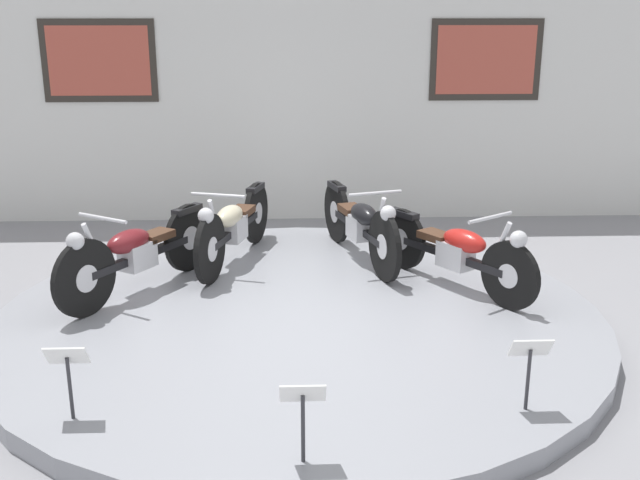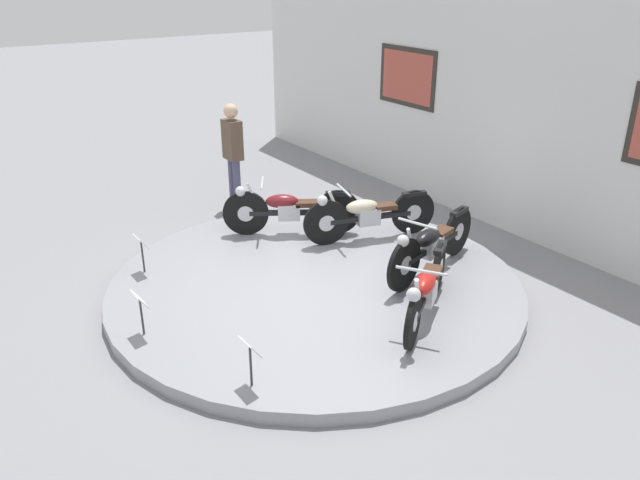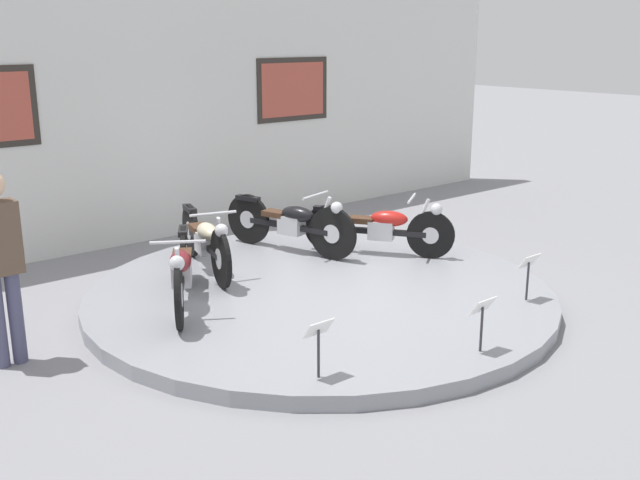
# 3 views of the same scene
# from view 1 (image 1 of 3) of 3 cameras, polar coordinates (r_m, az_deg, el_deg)

# --- Properties ---
(ground_plane) EXTENTS (60.00, 60.00, 0.00)m
(ground_plane) POSITION_cam_1_polar(r_m,az_deg,el_deg) (6.53, -1.62, -6.66)
(ground_plane) COLOR gray
(display_platform) EXTENTS (5.20, 5.20, 0.15)m
(display_platform) POSITION_cam_1_polar(r_m,az_deg,el_deg) (6.50, -1.62, -6.05)
(display_platform) COLOR gray
(display_platform) RESTS_ON ground_plane
(back_wall) EXTENTS (14.00, 0.22, 3.71)m
(back_wall) POSITION_cam_1_polar(r_m,az_deg,el_deg) (9.66, -1.97, 12.47)
(back_wall) COLOR silver
(back_wall) RESTS_ON ground_plane
(motorcycle_maroon) EXTENTS (1.12, 1.74, 0.81)m
(motorcycle_maroon) POSITION_cam_1_polar(r_m,az_deg,el_deg) (6.96, -13.75, -0.80)
(motorcycle_maroon) COLOR black
(motorcycle_maroon) RESTS_ON display_platform
(motorcycle_cream) EXTENTS (0.69, 1.95, 0.81)m
(motorcycle_cream) POSITION_cam_1_polar(r_m,az_deg,el_deg) (7.64, -6.62, 1.17)
(motorcycle_cream) COLOR black
(motorcycle_cream) RESTS_ON display_platform
(motorcycle_black) EXTENTS (0.69, 1.96, 0.82)m
(motorcycle_black) POSITION_cam_1_polar(r_m,az_deg,el_deg) (7.65, 3.08, 1.31)
(motorcycle_black) COLOR black
(motorcycle_black) RESTS_ON display_platform
(motorcycle_red) EXTENTS (1.15, 1.64, 0.78)m
(motorcycle_red) POSITION_cam_1_polar(r_m,az_deg,el_deg) (6.98, 10.33, -0.74)
(motorcycle_red) COLOR black
(motorcycle_red) RESTS_ON display_platform
(info_placard_front_left) EXTENTS (0.26, 0.11, 0.51)m
(info_placard_front_left) POSITION_cam_1_polar(r_m,az_deg,el_deg) (4.96, -18.67, -9.05)
(info_placard_front_left) COLOR #333338
(info_placard_front_left) RESTS_ON display_platform
(info_placard_front_centre) EXTENTS (0.26, 0.11, 0.51)m
(info_placard_front_centre) POSITION_cam_1_polar(r_m,az_deg,el_deg) (4.29, -1.32, -12.40)
(info_placard_front_centre) COLOR #333338
(info_placard_front_centre) RESTS_ON display_platform
(info_placard_front_right) EXTENTS (0.26, 0.11, 0.51)m
(info_placard_front_right) POSITION_cam_1_polar(r_m,az_deg,el_deg) (4.99, 15.70, -8.62)
(info_placard_front_right) COLOR #333338
(info_placard_front_right) RESTS_ON display_platform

